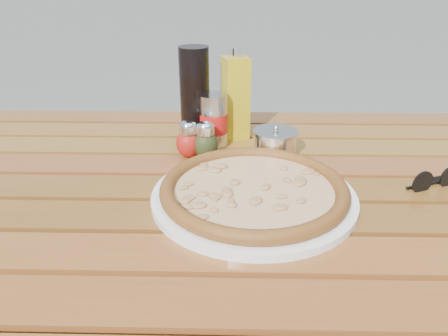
{
  "coord_description": "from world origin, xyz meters",
  "views": [
    {
      "loc": [
        0.02,
        -0.72,
        1.13
      ],
      "look_at": [
        0.0,
        0.02,
        0.78
      ],
      "focal_mm": 35.0,
      "sensor_mm": 36.0,
      "label": 1
    }
  ],
  "objects_px": {
    "soda_can": "(213,121)",
    "parmesan_tin": "(275,143)",
    "oregano_shaker": "(205,141)",
    "pizza": "(254,189)",
    "olive_oil_cruet": "(235,98)",
    "sunglasses": "(435,180)",
    "table": "(224,221)",
    "pepper_shaker": "(189,140)",
    "plate": "(254,197)",
    "dark_bottle": "(195,97)"
  },
  "relations": [
    {
      "from": "plate",
      "to": "parmesan_tin",
      "type": "bearing_deg",
      "value": 74.77
    },
    {
      "from": "parmesan_tin",
      "to": "plate",
      "type": "bearing_deg",
      "value": -105.23
    },
    {
      "from": "soda_can",
      "to": "parmesan_tin",
      "type": "height_order",
      "value": "soda_can"
    },
    {
      "from": "parmesan_tin",
      "to": "sunglasses",
      "type": "relative_size",
      "value": 1.13
    },
    {
      "from": "soda_can",
      "to": "sunglasses",
      "type": "relative_size",
      "value": 1.12
    },
    {
      "from": "table",
      "to": "pepper_shaker",
      "type": "bearing_deg",
      "value": 119.06
    },
    {
      "from": "pepper_shaker",
      "to": "pizza",
      "type": "bearing_deg",
      "value": -55.09
    },
    {
      "from": "pepper_shaker",
      "to": "plate",
      "type": "bearing_deg",
      "value": -55.09
    },
    {
      "from": "plate",
      "to": "dark_bottle",
      "type": "distance_m",
      "value": 0.31
    },
    {
      "from": "dark_bottle",
      "to": "olive_oil_cruet",
      "type": "bearing_deg",
      "value": 25.29
    },
    {
      "from": "pepper_shaker",
      "to": "soda_can",
      "type": "xyz_separation_m",
      "value": [
        0.05,
        0.06,
        0.02
      ]
    },
    {
      "from": "soda_can",
      "to": "sunglasses",
      "type": "xyz_separation_m",
      "value": [
        0.42,
        -0.2,
        -0.04
      ]
    },
    {
      "from": "plate",
      "to": "sunglasses",
      "type": "bearing_deg",
      "value": 9.32
    },
    {
      "from": "table",
      "to": "olive_oil_cruet",
      "type": "bearing_deg",
      "value": 85.41
    },
    {
      "from": "pepper_shaker",
      "to": "soda_can",
      "type": "bearing_deg",
      "value": 52.85
    },
    {
      "from": "plate",
      "to": "soda_can",
      "type": "height_order",
      "value": "soda_can"
    },
    {
      "from": "olive_oil_cruet",
      "to": "pepper_shaker",
      "type": "bearing_deg",
      "value": -129.86
    },
    {
      "from": "oregano_shaker",
      "to": "parmesan_tin",
      "type": "relative_size",
      "value": 0.67
    },
    {
      "from": "oregano_shaker",
      "to": "dark_bottle",
      "type": "xyz_separation_m",
      "value": [
        -0.03,
        0.08,
        0.07
      ]
    },
    {
      "from": "oregano_shaker",
      "to": "soda_can",
      "type": "relative_size",
      "value": 0.68
    },
    {
      "from": "sunglasses",
      "to": "pizza",
      "type": "bearing_deg",
      "value": 167.6
    },
    {
      "from": "oregano_shaker",
      "to": "parmesan_tin",
      "type": "height_order",
      "value": "oregano_shaker"
    },
    {
      "from": "table",
      "to": "sunglasses",
      "type": "bearing_deg",
      "value": 1.03
    },
    {
      "from": "parmesan_tin",
      "to": "oregano_shaker",
      "type": "bearing_deg",
      "value": -176.82
    },
    {
      "from": "pizza",
      "to": "sunglasses",
      "type": "xyz_separation_m",
      "value": [
        0.34,
        0.06,
        -0.01
      ]
    },
    {
      "from": "sunglasses",
      "to": "oregano_shaker",
      "type": "bearing_deg",
      "value": 141.64
    },
    {
      "from": "pizza",
      "to": "olive_oil_cruet",
      "type": "height_order",
      "value": "olive_oil_cruet"
    },
    {
      "from": "oregano_shaker",
      "to": "soda_can",
      "type": "xyz_separation_m",
      "value": [
        0.01,
        0.07,
        0.02
      ]
    },
    {
      "from": "plate",
      "to": "pizza",
      "type": "bearing_deg",
      "value": -90.0
    },
    {
      "from": "soda_can",
      "to": "parmesan_tin",
      "type": "xyz_separation_m",
      "value": [
        0.14,
        -0.06,
        -0.03
      ]
    },
    {
      "from": "plate",
      "to": "sunglasses",
      "type": "relative_size",
      "value": 3.35
    },
    {
      "from": "olive_oil_cruet",
      "to": "sunglasses",
      "type": "xyz_separation_m",
      "value": [
        0.37,
        -0.25,
        -0.08
      ]
    },
    {
      "from": "pizza",
      "to": "oregano_shaker",
      "type": "xyz_separation_m",
      "value": [
        -0.1,
        0.19,
        0.02
      ]
    },
    {
      "from": "soda_can",
      "to": "parmesan_tin",
      "type": "relative_size",
      "value": 0.98
    },
    {
      "from": "dark_bottle",
      "to": "pizza",
      "type": "bearing_deg",
      "value": -65.15
    },
    {
      "from": "table",
      "to": "soda_can",
      "type": "height_order",
      "value": "soda_can"
    },
    {
      "from": "dark_bottle",
      "to": "soda_can",
      "type": "distance_m",
      "value": 0.07
    },
    {
      "from": "parmesan_tin",
      "to": "sunglasses",
      "type": "bearing_deg",
      "value": -25.84
    },
    {
      "from": "table",
      "to": "parmesan_tin",
      "type": "relative_size",
      "value": 11.49
    },
    {
      "from": "table",
      "to": "pizza",
      "type": "distance_m",
      "value": 0.12
    },
    {
      "from": "soda_can",
      "to": "dark_bottle",
      "type": "bearing_deg",
      "value": 163.85
    },
    {
      "from": "plate",
      "to": "soda_can",
      "type": "relative_size",
      "value": 3.0
    },
    {
      "from": "olive_oil_cruet",
      "to": "sunglasses",
      "type": "distance_m",
      "value": 0.46
    },
    {
      "from": "plate",
      "to": "pepper_shaker",
      "type": "relative_size",
      "value": 4.39
    },
    {
      "from": "pizza",
      "to": "sunglasses",
      "type": "height_order",
      "value": "sunglasses"
    },
    {
      "from": "pizza",
      "to": "pepper_shaker",
      "type": "height_order",
      "value": "pepper_shaker"
    },
    {
      "from": "dark_bottle",
      "to": "sunglasses",
      "type": "bearing_deg",
      "value": -24.52
    },
    {
      "from": "pizza",
      "to": "sunglasses",
      "type": "bearing_deg",
      "value": 9.32
    },
    {
      "from": "table",
      "to": "plate",
      "type": "xyz_separation_m",
      "value": [
        0.05,
        -0.05,
        0.08
      ]
    },
    {
      "from": "olive_oil_cruet",
      "to": "pizza",
      "type": "bearing_deg",
      "value": -83.9
    }
  ]
}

